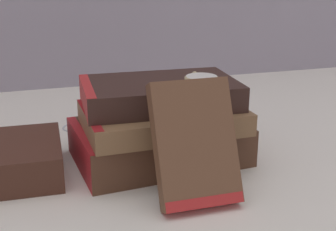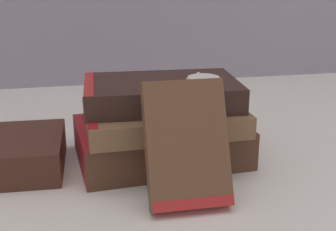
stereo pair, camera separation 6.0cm
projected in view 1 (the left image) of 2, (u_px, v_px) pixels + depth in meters
ground_plane at (174, 161)px, 0.66m from camera, size 3.00×3.00×0.00m
book_flat_bottom at (155, 142)px, 0.66m from camera, size 0.24×0.17×0.05m
book_flat_middle at (158, 117)px, 0.64m from camera, size 0.21×0.15×0.03m
book_flat_top at (156, 93)px, 0.63m from camera, size 0.21×0.14×0.03m
book_leaning_front at (195, 148)px, 0.53m from camera, size 0.09×0.08×0.14m
pocket_watch at (200, 77)px, 0.64m from camera, size 0.05×0.05×0.01m
reading_glasses at (91, 124)px, 0.80m from camera, size 0.10×0.06×0.00m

